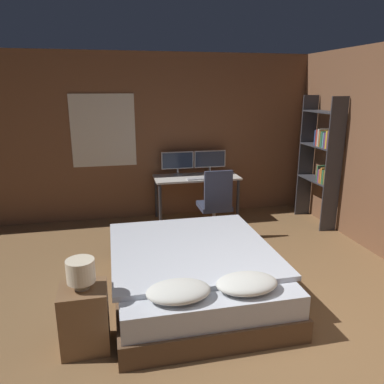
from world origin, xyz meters
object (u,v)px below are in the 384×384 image
Objects in this scene: monitor_right at (210,160)px; computer_mouse at (217,177)px; bed at (193,272)px; bookshelf at (323,155)px; bedside_lamp at (81,271)px; office_chair at (215,209)px; nightstand at (85,318)px; desk at (196,182)px; keyboard at (199,179)px; monitor_left at (178,161)px.

monitor_right reaches higher than computer_mouse.
bookshelf reaches higher than bed.
bookshelf reaches higher than bedside_lamp.
bedside_lamp is 0.25× the size of office_chair.
office_chair is (1.77, 2.23, 0.12)m from nightstand.
desk is (0.58, 2.33, 0.39)m from bed.
computer_mouse is at bearing 67.99° from bed.
bookshelf reaches higher than monitor_right.
nightstand is 0.44m from bedside_lamp.
keyboard is (1.66, 2.78, 0.46)m from nightstand.
nightstand is 0.56× the size of office_chair.
bedside_lamp is 0.18× the size of desk.
bed is at bearing -112.01° from computer_mouse.
monitor_right reaches higher than keyboard.
office_chair is at bearing 51.54° from nightstand.
bookshelf reaches higher than desk.
monitor_left reaches higher than bedside_lamp.
bedside_lamp is 0.13× the size of bookshelf.
bookshelf is (1.75, 0.08, 0.74)m from office_chair.
monitor_right is 1.10m from office_chair.
bed is at bearing -108.72° from monitor_right.
desk is 0.22m from keyboard.
computer_mouse is at bearing 0.00° from keyboard.
monitor_right is at bearing 91.04° from computer_mouse.
bed is 2.05× the size of office_chair.
bed is at bearing -145.65° from bookshelf.
keyboard is (-0.28, -0.39, -0.22)m from monitor_right.
office_chair is at bearing -107.43° from computer_mouse.
nightstand is (-1.08, -0.65, 0.03)m from bed.
bookshelf is at bearing -13.81° from keyboard.
monitor_right is (0.28, 0.20, 0.32)m from desk.
monitor_left reaches higher than nightstand.
nightstand is 3.78m from monitor_right.
office_chair reaches higher than nightstand.
bedside_lamp is at bearing -149.21° from bed.
monitor_right is at bearing 54.36° from keyboard.
desk reaches higher than nightstand.
office_chair is (1.77, 2.23, -0.32)m from bedside_lamp.
bedside_lamp is at bearing -113.51° from monitor_left.
monitor_left is 1.16m from office_chair.
monitor_left is at bearing 158.43° from bookshelf.
monitor_right is 0.27× the size of bookshelf.
nightstand is 8.05× the size of computer_mouse.
monitor_right reaches higher than bed.
office_chair is at bearing -177.29° from bookshelf.
nightstand is 4.31m from bookshelf.
desk is at bearing 60.84° from nightstand.
nightstand is at bearing -125.00° from computer_mouse.
office_chair is (-0.16, -0.93, -0.56)m from monitor_right.
bedside_lamp is 3.23m from keyboard.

